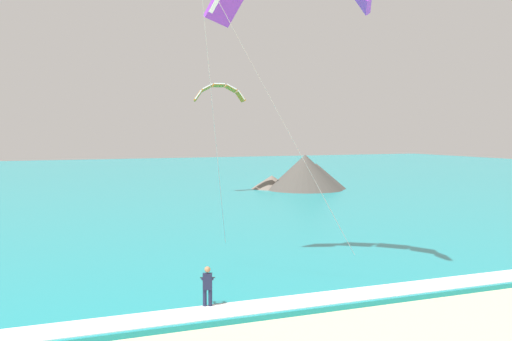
% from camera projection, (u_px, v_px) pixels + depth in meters
% --- Properties ---
extents(sea, '(200.00, 120.00, 0.20)m').
position_uv_depth(sea, '(49.00, 184.00, 76.11)').
color(sea, teal).
rests_on(sea, ground).
extents(surf_foam, '(200.00, 1.67, 0.04)m').
position_uv_depth(surf_foam, '(211.00, 312.00, 22.09)').
color(surf_foam, white).
rests_on(surf_foam, sea).
extents(surfboard, '(0.89, 1.47, 0.09)m').
position_uv_depth(surfboard, '(208.00, 312.00, 22.81)').
color(surfboard, white).
rests_on(surfboard, ground).
extents(kitesurfer, '(0.64, 0.63, 1.69)m').
position_uv_depth(kitesurfer, '(207.00, 287.00, 22.77)').
color(kitesurfer, '#191E38').
rests_on(kitesurfer, ground).
extents(kite_distant, '(5.21, 1.83, 1.88)m').
position_uv_depth(kite_distant, '(219.00, 91.00, 62.89)').
color(kite_distant, orange).
extents(headland_right, '(10.61, 9.43, 3.98)m').
position_uv_depth(headland_right, '(305.00, 175.00, 67.96)').
color(headland_right, '#665B51').
rests_on(headland_right, ground).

